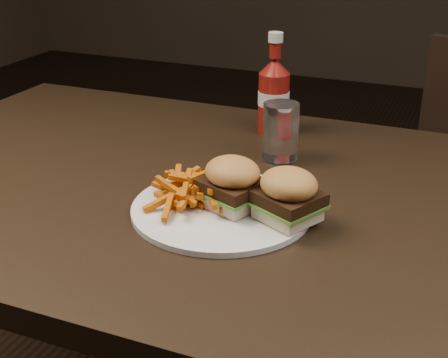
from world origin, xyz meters
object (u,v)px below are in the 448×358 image
at_px(plate, 221,209).
at_px(ketchup_bottle, 273,104).
at_px(dining_table, 189,190).
at_px(tumbler, 281,131).

height_order(plate, ketchup_bottle, ketchup_bottle).
bearing_deg(plate, dining_table, 137.72).
distance_m(dining_table, plate, 0.13).
bearing_deg(tumbler, ketchup_bottle, 113.46).
relative_size(plate, ketchup_bottle, 2.22).
bearing_deg(dining_table, plate, -42.28).
height_order(dining_table, ketchup_bottle, ketchup_bottle).
height_order(plate, tumbler, tumbler).
relative_size(ketchup_bottle, tumbler, 1.22).
relative_size(dining_table, plate, 4.44).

